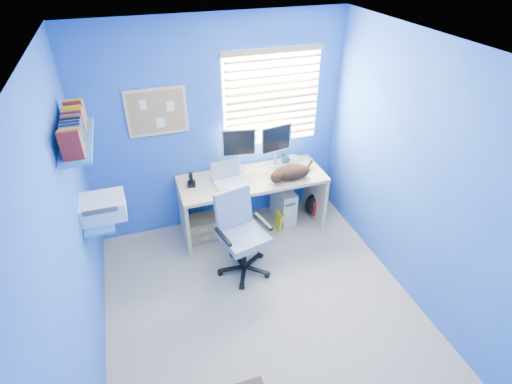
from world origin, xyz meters
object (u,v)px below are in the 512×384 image
object	(u,v)px
laptop	(229,175)
office_chair	(242,244)
desk	(252,203)
cat	(292,172)
tower_pc	(283,204)

from	to	relation	value
laptop	office_chair	xyz separation A→B (m)	(-0.04, -0.61, -0.50)
desk	cat	size ratio (longest dim) A/B	3.81
laptop	office_chair	world-z (taller)	laptop
laptop	office_chair	bearing A→B (deg)	-97.76
tower_pc	cat	bearing A→B (deg)	-94.04
tower_pc	office_chair	bearing A→B (deg)	-139.64
tower_pc	laptop	bearing A→B (deg)	-174.42
cat	tower_pc	world-z (taller)	cat
tower_pc	office_chair	world-z (taller)	office_chair
cat	desk	bearing A→B (deg)	141.53
laptop	desk	bearing A→B (deg)	3.89
office_chair	desk	bearing A→B (deg)	63.16
desk	laptop	size ratio (longest dim) A/B	5.21
tower_pc	office_chair	xyz separation A→B (m)	(-0.77, -0.72, 0.13)
desk	cat	bearing A→B (deg)	-19.40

